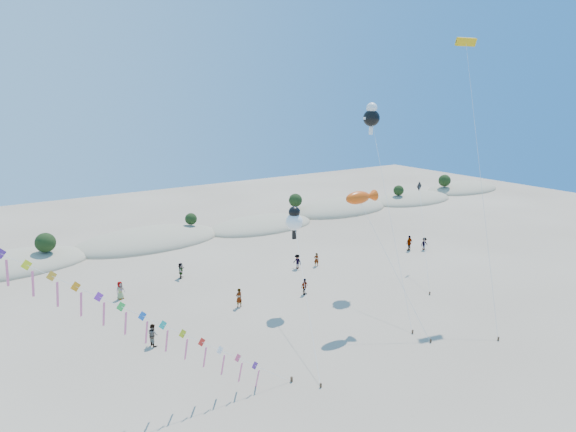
{
  "coord_description": "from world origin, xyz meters",
  "views": [
    {
      "loc": [
        -17.63,
        -14.15,
        18.26
      ],
      "look_at": [
        0.95,
        14.0,
        9.86
      ],
      "focal_mm": 30.0,
      "sensor_mm": 36.0,
      "label": 1
    }
  ],
  "objects": [
    {
      "name": "beachgoers",
      "position": [
        7.38,
        25.04,
        0.84
      ],
      "size": [
        36.17,
        13.32,
        1.89
      ],
      "color": "slate",
      "rests_on": "ground"
    },
    {
      "name": "dune_ridge",
      "position": [
        1.06,
        45.14,
        0.11
      ],
      "size": [
        145.3,
        11.49,
        5.57
      ],
      "color": "gray",
      "rests_on": "ground"
    },
    {
      "name": "cartoon_kite_low",
      "position": [
        5.11,
        19.31,
        7.82
      ],
      "size": [
        6.66,
        12.53,
        9.05
      ],
      "color": "#3F2D1E",
      "rests_on": "ground"
    },
    {
      "name": "parafoil_kite",
      "position": [
        20.42,
        14.67,
        22.39
      ],
      "size": [
        7.31,
        10.45,
        23.37
      ],
      "color": "#3F2D1E",
      "rests_on": "ground"
    },
    {
      "name": "cartoon_kite_high",
      "position": [
        15.84,
        21.62,
        16.36
      ],
      "size": [
        7.14,
        13.1,
        17.71
      ],
      "color": "#3F2D1E",
      "rests_on": "ground"
    },
    {
      "name": "fish_kite",
      "position": [
        8.38,
        14.46,
        10.3
      ],
      "size": [
        3.01,
        7.43,
        10.85
      ],
      "color": "#3F2D1E",
      "rests_on": "ground"
    },
    {
      "name": "kite_train",
      "position": [
        -16.92,
        12.97,
        10.4
      ],
      "size": [
        28.44,
        7.38,
        20.31
      ],
      "color": "#3F2D1E",
      "rests_on": "ground"
    },
    {
      "name": "dark_kite",
      "position": [
        21.31,
        19.25,
        6.62
      ],
      "size": [
        6.35,
        7.38,
        9.3
      ],
      "color": "#3F2D1E",
      "rests_on": "ground"
    }
  ]
}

